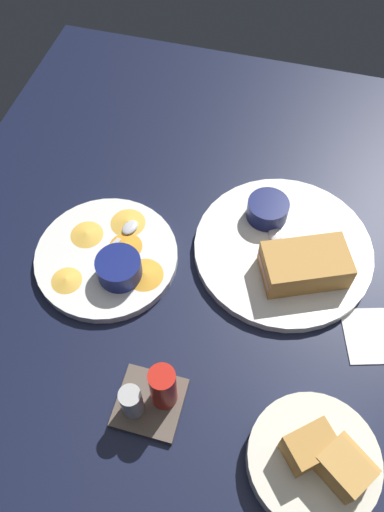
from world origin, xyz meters
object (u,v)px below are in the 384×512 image
plate_sandwich_main (283,250)px  ramekin_dark_sauce (270,209)px  plate_chips_companion (107,257)px  sandwich_half_near (305,265)px  spoon_by_gravy_ramekin (125,233)px  bread_basket_rear (318,461)px  ramekin_light_gravy (119,268)px  condiment_caddy (152,396)px  spoon_by_dark_ramekin (277,241)px

plate_sandwich_main → ramekin_dark_sauce: (3.54, -5.51, 2.65)cm
plate_sandwich_main → ramekin_dark_sauce: 7.07cm
ramekin_dark_sauce → plate_chips_companion: (23.88, 14.41, -2.65)cm
sandwich_half_near → spoon_by_gravy_ramekin: sandwich_half_near is taller
plate_chips_companion → bread_basket_rear: bearing=148.5°
plate_chips_companion → ramekin_light_gravy: 5.30cm
plate_sandwich_main → condiment_caddy: 32.33cm
spoon_by_dark_ramekin → spoon_by_gravy_ramekin: same height
ramekin_light_gravy → spoon_by_gravy_ramekin: bearing=-76.7°
condiment_caddy → ramekin_light_gravy: bearing=-58.4°
sandwich_half_near → spoon_by_dark_ramekin: 7.03cm
plate_chips_companion → spoon_by_gravy_ramekin: size_ratio=2.37×
sandwich_half_near → ramekin_light_gravy: sandwich_half_near is taller
spoon_by_dark_ramekin → condiment_caddy: condiment_caddy is taller
bread_basket_rear → condiment_caddy: bearing=-5.5°
plate_sandwich_main → ramekin_light_gravy: ramekin_light_gravy is taller
spoon_by_dark_ramekin → plate_sandwich_main: bearing=154.6°
plate_sandwich_main → ramekin_light_gravy: size_ratio=4.13×
plate_sandwich_main → bread_basket_rear: size_ratio=1.71×
sandwich_half_near → ramekin_light_gravy: bearing=15.5°
plate_sandwich_main → ramekin_light_gravy: (23.96, 11.78, 2.78)cm
plate_sandwich_main → sandwich_half_near: sandwich_half_near is taller
ramekin_light_gravy → spoon_by_gravy_ramekin: (1.77, -7.49, -1.62)cm
ramekin_dark_sauce → ramekin_light_gravy: size_ratio=0.98×
sandwich_half_near → condiment_caddy: 30.37cm
ramekin_dark_sauce → condiment_caddy: (9.54, 34.97, -0.05)cm
sandwich_half_near → ramekin_dark_sauce: size_ratio=2.17×
ramekin_dark_sauce → condiment_caddy: bearing=74.7°
ramekin_light_gravy → condiment_caddy: (-10.87, 17.67, -0.18)cm
ramekin_dark_sauce → plate_chips_companion: bearing=31.1°
ramekin_dark_sauce → condiment_caddy: 36.25cm
ramekin_dark_sauce → plate_chips_companion: ramekin_dark_sauce is taller
ramekin_dark_sauce → spoon_by_dark_ramekin: size_ratio=0.72×
plate_chips_companion → sandwich_half_near: bearing=-171.3°
ramekin_dark_sauce → spoon_by_gravy_ramekin: ramekin_dark_sauce is taller
ramekin_dark_sauce → bread_basket_rear: bread_basket_rear is taller
spoon_by_dark_ramekin → spoon_by_gravy_ramekin: bearing=11.1°
plate_sandwich_main → sandwich_half_near: (-3.68, 4.13, 3.20)cm
sandwich_half_near → spoon_by_dark_ramekin: sandwich_half_near is taller
spoon_by_dark_ramekin → condiment_caddy: bearing=68.3°
sandwich_half_near → bread_basket_rear: (-5.95, 27.52, -1.47)cm
spoon_by_gravy_ramekin → plate_chips_companion: bearing=69.8°
spoon_by_gravy_ramekin → condiment_caddy: (-12.65, 25.16, 1.44)cm
ramekin_light_gravy → bread_basket_rear: size_ratio=0.41×
spoon_by_dark_ramekin → condiment_caddy: size_ratio=1.00×
bread_basket_rear → condiment_caddy: (22.71, -2.19, 0.88)cm
plate_chips_companion → spoon_by_gravy_ramekin: bearing=-110.2°
spoon_by_dark_ramekin → ramekin_light_gravy: bearing=28.4°
spoon_by_dark_ramekin → condiment_caddy: (11.93, 30.00, 1.44)cm
spoon_by_dark_ramekin → spoon_by_gravy_ramekin: (24.57, 4.84, 0.00)cm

